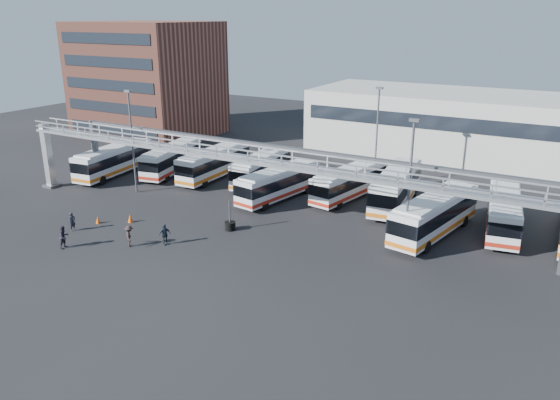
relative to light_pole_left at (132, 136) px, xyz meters
The scene contains 23 objects.
ground 18.78m from the light_pole_left, 26.57° to the right, with size 140.00×140.00×0.00m, color black.
gantry 16.14m from the light_pole_left, ahead, with size 51.40×5.15×7.10m.
apartment_building 28.52m from the light_pole_left, 129.29° to the left, with size 18.00×15.00×16.00m, color brown.
warehouse 41.07m from the light_pole_left, 46.97° to the left, with size 42.00×14.00×8.00m, color #9E9E99.
light_pole_left is the anchor object (origin of this frame).
light_pole_mid 28.02m from the light_pole_left, ahead, with size 0.70×0.35×10.21m.
light_pole_back 24.41m from the light_pole_left, 34.99° to the left, with size 0.70×0.35×10.21m.
bus_0 8.22m from the light_pole_left, 152.52° to the left, with size 3.72×10.94×3.26m.
bus_1 8.32m from the light_pole_left, 100.83° to the left, with size 4.44×10.58×3.13m.
bus_2 9.66m from the light_pole_left, 63.98° to the left, with size 2.65×10.64×3.22m.
bus_3 13.54m from the light_pole_left, 44.43° to the left, with size 3.29×10.28×3.07m.
bus_4 15.06m from the light_pole_left, 20.82° to the left, with size 4.05×10.36×3.07m.
bus_5 21.63m from the light_pole_left, 24.36° to the left, with size 4.10×10.32×3.06m.
bus_6 25.86m from the light_pole_left, 20.54° to the left, with size 3.79×11.49×3.43m.
bus_7 29.43m from the light_pole_left, ahead, with size 4.56×11.38×3.37m.
bus_8 34.64m from the light_pole_left, 12.13° to the left, with size 4.02×10.77×3.20m.
pedestrian_a 11.72m from the light_pole_left, 75.03° to the right, with size 0.58×0.38×1.60m, color black.
pedestrian_b 14.74m from the light_pole_left, 68.83° to the right, with size 0.87×0.68×1.78m, color #27212D.
pedestrian_c 14.65m from the light_pole_left, 48.25° to the right, with size 1.10×0.63×1.70m, color #2E201E.
pedestrian_d 15.08m from the light_pole_left, 37.53° to the right, with size 0.99×0.41×1.69m, color #1B2631.
cone_left 10.05m from the light_pole_left, 49.80° to the right, with size 0.45×0.45×0.71m, color #D64E0B.
cone_right 10.24m from the light_pole_left, 68.03° to the right, with size 0.39×0.39×0.63m, color #D64E0B.
tire_stack 15.40m from the light_pole_left, 14.71° to the right, with size 0.90×0.90×2.57m.
Camera 1 is at (22.54, -30.21, 17.15)m, focal length 35.00 mm.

